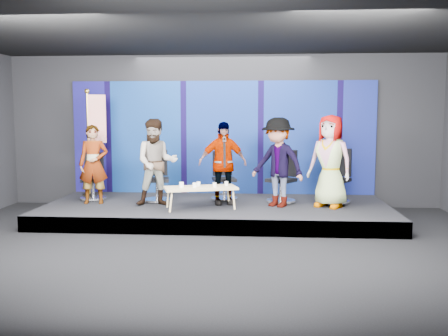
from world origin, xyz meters
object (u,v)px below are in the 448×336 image
(panelist_e, at_px, (330,161))
(mug_b, at_px, (195,185))
(chair_b, at_px, (157,185))
(mug_a, at_px, (181,185))
(chair_e, at_px, (336,185))
(panelist_b, at_px, (156,163))
(panelist_c, at_px, (223,163))
(chair_d, at_px, (282,185))
(chair_a, at_px, (93,184))
(mug_e, at_px, (226,183))
(flag_stand, at_px, (94,141))
(panelist_a, at_px, (93,164))
(panelist_d, at_px, (278,162))
(coffee_table, at_px, (201,189))
(mug_d, at_px, (215,185))
(chair_c, at_px, (224,184))
(mug_c, at_px, (198,184))

(panelist_e, relative_size, mug_b, 19.79)
(chair_b, bearing_deg, mug_a, -63.83)
(chair_e, bearing_deg, panelist_b, -138.04)
(panelist_c, height_order, chair_e, panelist_c)
(chair_d, bearing_deg, panelist_c, -132.57)
(chair_d, relative_size, panelist_e, 0.60)
(chair_a, relative_size, mug_e, 11.98)
(chair_b, height_order, panelist_c, panelist_c)
(panelist_b, distance_m, mug_b, 0.97)
(panelist_b, bearing_deg, flag_stand, 140.24)
(panelist_a, relative_size, mug_b, 17.56)
(panelist_b, relative_size, panelist_c, 1.04)
(panelist_d, relative_size, coffee_table, 1.18)
(coffee_table, bearing_deg, panelist_b, 164.13)
(chair_e, bearing_deg, mug_d, -128.01)
(panelist_c, relative_size, mug_d, 19.51)
(panelist_b, height_order, chair_c, panelist_b)
(panelist_b, distance_m, panelist_e, 3.46)
(mug_e, bearing_deg, chair_c, 97.74)
(panelist_c, distance_m, panelist_e, 2.16)
(chair_b, height_order, flag_stand, flag_stand)
(panelist_c, height_order, mug_a, panelist_c)
(mug_e, bearing_deg, mug_b, -152.80)
(mug_c, bearing_deg, coffee_table, -57.65)
(panelist_a, relative_size, mug_e, 19.41)
(coffee_table, height_order, mug_e, mug_e)
(chair_b, height_order, mug_a, chair_b)
(mug_b, height_order, flag_stand, flag_stand)
(chair_b, xyz_separation_m, mug_d, (1.29, -0.77, 0.12))
(chair_e, distance_m, flag_stand, 5.30)
(chair_d, xyz_separation_m, mug_d, (-1.35, -0.84, 0.11))
(chair_c, distance_m, coffee_table, 1.11)
(chair_c, height_order, panelist_d, panelist_d)
(panelist_e, bearing_deg, panelist_a, -147.59)
(panelist_d, xyz_separation_m, flag_stand, (-3.99, 0.76, 0.38))
(panelist_b, bearing_deg, mug_c, -23.11)
(panelist_a, height_order, chair_d, panelist_a)
(panelist_d, relative_size, mug_d, 20.54)
(panelist_d, height_order, mug_c, panelist_d)
(chair_d, xyz_separation_m, panelist_d, (-0.12, -0.49, 0.53))
(mug_a, xyz_separation_m, mug_c, (0.31, 0.18, -0.01))
(chair_a, xyz_separation_m, panelist_c, (2.84, -0.35, 0.51))
(panelist_b, relative_size, coffee_table, 1.16)
(chair_e, bearing_deg, chair_b, -145.78)
(coffee_table, relative_size, flag_stand, 0.63)
(flag_stand, bearing_deg, mug_d, -39.40)
(panelist_b, relative_size, chair_d, 1.59)
(panelist_b, height_order, chair_d, panelist_b)
(panelist_c, bearing_deg, panelist_e, -17.65)
(mug_d, bearing_deg, mug_c, 164.96)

